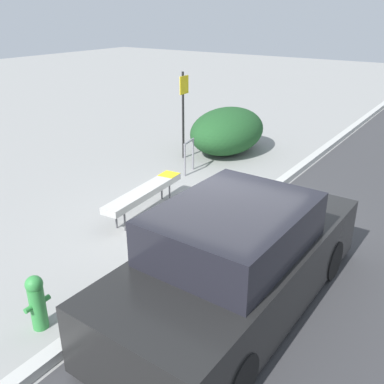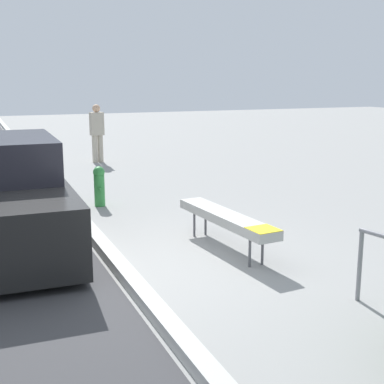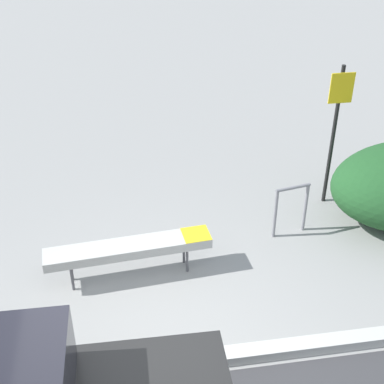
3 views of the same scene
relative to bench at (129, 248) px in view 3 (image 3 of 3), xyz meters
name	(u,v)px [view 3 (image 3 of 3)]	position (x,y,z in m)	size (l,w,h in m)	color
ground_plane	(144,371)	(0.04, -1.62, -0.46)	(60.00, 60.00, 0.00)	gray
curb	(144,367)	(0.04, -1.62, -0.39)	(60.00, 0.20, 0.13)	#B7B7B2
bench	(129,248)	(0.00, 0.00, 0.00)	(2.21, 0.54, 0.54)	#515156
bike_rack	(291,205)	(2.40, 0.60, 0.04)	(0.55, 0.15, 0.83)	gray
sign_post	(335,124)	(3.25, 1.37, 0.92)	(0.36, 0.08, 2.30)	black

